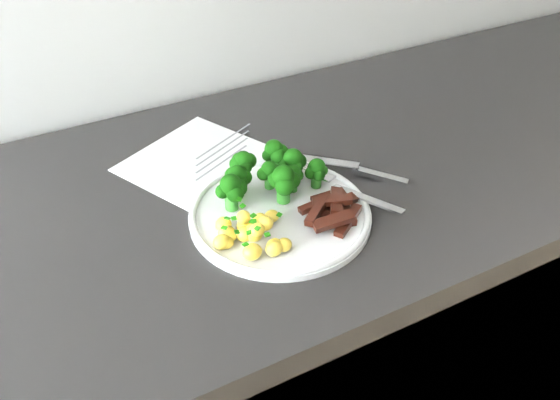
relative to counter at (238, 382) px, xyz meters
name	(u,v)px	position (x,y,z in m)	size (l,w,h in m)	color
counter	(238,382)	(0.00, 0.00, 0.00)	(2.35, 0.59, 0.88)	black
recipe_paper	(221,171)	(0.02, 0.06, 0.44)	(0.30, 0.34, 0.00)	silver
plate	(280,213)	(0.05, -0.07, 0.45)	(0.25, 0.25, 0.01)	white
broccoli	(268,172)	(0.06, -0.03, 0.48)	(0.17, 0.11, 0.06)	#276F1E
potatoes	(250,234)	(-0.01, -0.11, 0.46)	(0.10, 0.09, 0.04)	#FFDD5B
beef_strips	(333,210)	(0.11, -0.11, 0.46)	(0.10, 0.09, 0.03)	black
fork	(353,191)	(0.16, -0.09, 0.46)	(0.08, 0.17, 0.02)	silver
knife	(365,172)	(0.21, -0.05, 0.45)	(0.13, 0.14, 0.02)	silver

